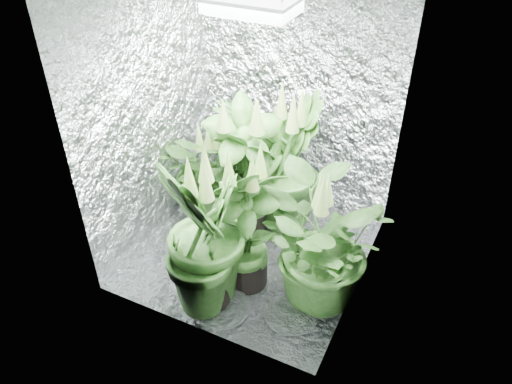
{
  "coord_description": "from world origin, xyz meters",
  "views": [
    {
      "loc": [
        1.25,
        -2.53,
        2.59
      ],
      "look_at": [
        0.03,
        0.0,
        0.57
      ],
      "focal_mm": 35.0,
      "sensor_mm": 36.0,
      "label": 1
    }
  ],
  "objects": [
    {
      "name": "circulation_fan",
      "position": [
        0.62,
        0.14,
        0.14
      ],
      "size": [
        0.14,
        0.28,
        0.32
      ],
      "rotation": [
        0.0,
        0.0,
        0.15
      ],
      "color": "black",
      "rests_on": "ground"
    },
    {
      "name": "walls",
      "position": [
        0.0,
        0.0,
        1.0
      ],
      "size": [
        1.62,
        1.62,
        2.0
      ],
      "color": "silver",
      "rests_on": "ground"
    },
    {
      "name": "plant_label",
      "position": [
        0.02,
        -0.62,
        0.3
      ],
      "size": [
        0.05,
        0.02,
        0.07
      ],
      "primitive_type": "cube",
      "rotation": [
        -0.21,
        0.0,
        -0.08
      ],
      "color": "white",
      "rests_on": "plant_g"
    },
    {
      "name": "plant_c",
      "position": [
        0.08,
        0.46,
        0.54
      ],
      "size": [
        0.61,
        0.61,
        1.18
      ],
      "rotation": [
        0.0,
        0.0,
        1.54
      ],
      "color": "black",
      "rests_on": "ground"
    },
    {
      "name": "plant_f",
      "position": [
        0.1,
        -0.29,
        0.5
      ],
      "size": [
        0.74,
        0.74,
        1.09
      ],
      "rotation": [
        0.0,
        0.0,
        3.88
      ],
      "color": "black",
      "rests_on": "ground"
    },
    {
      "name": "plant_d",
      "position": [
        -0.29,
        0.39,
        0.49
      ],
      "size": [
        0.75,
        0.75,
        1.06
      ],
      "rotation": [
        0.0,
        0.0,
        2.16
      ],
      "color": "black",
      "rests_on": "ground"
    },
    {
      "name": "plant_b",
      "position": [
        -0.15,
        0.17,
        0.56
      ],
      "size": [
        0.83,
        0.83,
        1.22
      ],
      "rotation": [
        0.0,
        0.0,
        0.69
      ],
      "color": "black",
      "rests_on": "ground"
    },
    {
      "name": "plant_g",
      "position": [
        -0.04,
        -0.58,
        0.58
      ],
      "size": [
        0.85,
        0.85,
        1.24
      ],
      "rotation": [
        0.0,
        0.0,
        5.21
      ],
      "color": "black",
      "rests_on": "ground"
    },
    {
      "name": "plant_e",
      "position": [
        0.59,
        -0.26,
        0.47
      ],
      "size": [
        0.87,
        0.87,
        1.0
      ],
      "rotation": [
        0.0,
        0.0,
        3.22
      ],
      "color": "black",
      "rests_on": "ground"
    },
    {
      "name": "grow_lamp",
      "position": [
        0.0,
        0.0,
        1.83
      ],
      "size": [
        0.5,
        0.3,
        0.22
      ],
      "color": "gray",
      "rests_on": "ceiling"
    },
    {
      "name": "plant_a",
      "position": [
        -0.52,
        0.28,
        0.42
      ],
      "size": [
        0.78,
        0.78,
        0.89
      ],
      "rotation": [
        0.0,
        0.0,
        6.2
      ],
      "color": "black",
      "rests_on": "ground"
    },
    {
      "name": "ground",
      "position": [
        0.0,
        0.0,
        0.0
      ],
      "size": [
        1.6,
        1.6,
        0.0
      ],
      "primitive_type": "plane",
      "color": "silver",
      "rests_on": "ground"
    }
  ]
}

